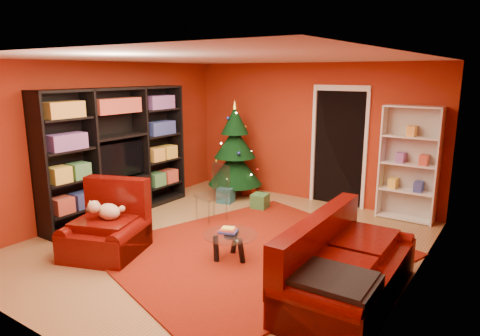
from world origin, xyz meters
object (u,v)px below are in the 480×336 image
Objects in this scene: media_unit at (117,153)px; gift_box_green at (260,201)px; christmas_tree at (235,150)px; coffee_table at (231,247)px; gift_box_teal at (226,195)px; gift_box_red at (249,189)px; sofa at (350,260)px; armchair at (105,226)px; dog at (109,212)px; acrylic_chair at (211,196)px; rug at (252,251)px; white_bookshelf at (409,164)px.

gift_box_green is (1.84, 1.62, -0.95)m from media_unit.
christmas_tree is 2.67× the size of coffee_table.
gift_box_red is (0.08, 0.68, -0.03)m from gift_box_teal.
christmas_tree reaches higher than sofa.
christmas_tree is at bearing 123.84° from coffee_table.
armchair is 0.21m from dog.
christmas_tree is 1.87× the size of armchair.
sofa is at bearing -6.11° from acrylic_chair.
armchair is at bearing -151.77° from coffee_table.
gift_box_teal is 0.13× the size of sofa.
rug is 9.08× the size of dog.
media_unit is 10.05× the size of gift_box_teal.
coffee_table is at bearing 86.47° from sofa.
acrylic_chair is (-1.26, 0.71, 0.42)m from rug.
white_bookshelf is 2.29× the size of acrylic_chair.
rug is 1.73× the size of sofa.
coffee_table is at bearing -26.73° from acrylic_chair.
gift_box_red is at bearing 47.03° from sofa.
media_unit reaches higher than gift_box_green.
sofa reaches higher than coffee_table.
media_unit is 10.28× the size of gift_box_green.
white_bookshelf reaches higher than rug.
dog reaches higher than gift_box_teal.
media_unit is at bearing 112.82° from armchair.
rug is at bearing -117.61° from white_bookshelf.
christmas_tree is 4.78× the size of dog.
armchair is (0.20, -3.35, -0.53)m from christmas_tree.
coffee_table is 1.60m from acrylic_chair.
armchair is 3.22m from sofa.
gift_box_red is at bearing 39.36° from christmas_tree.
media_unit is 2.77× the size of armchair.
rug is at bearing -50.31° from christmas_tree.
coffee_table reaches higher than gift_box_red.
coffee_table reaches higher than gift_box_green.
white_bookshelf is at bearing 51.54° from acrylic_chair.
gift_box_red is 0.54× the size of dog.
gift_box_red is (-1.59, 2.35, 0.10)m from rug.
gift_box_green is (0.75, 0.02, -0.00)m from gift_box_teal.
dog is (0.23, -3.28, -0.33)m from christmas_tree.
armchair reaches higher than dog.
sofa is at bearing -40.96° from gift_box_green.
gift_box_red is 4.19m from sofa.
armchair is at bearing -84.18° from acrylic_chair.
armchair reaches higher than rug.
gift_box_green is at bearing -28.43° from christmas_tree.
acrylic_chair is (-2.79, 1.14, -0.02)m from sofa.
christmas_tree is 6.92× the size of gift_box_green.
sofa is at bearing -15.80° from rug.
white_bookshelf is (2.31, 0.90, 0.81)m from gift_box_green.
acrylic_chair is at bearing 60.13° from dog.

